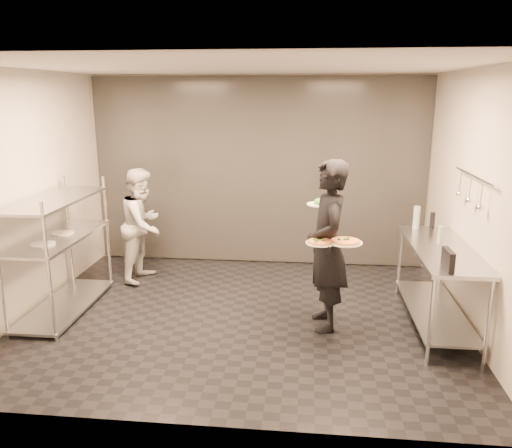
# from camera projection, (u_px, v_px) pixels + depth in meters

# --- Properties ---
(room_shell) EXTENTS (5.00, 4.00, 2.80)m
(room_shell) POSITION_uv_depth(u_px,v_px,m) (252.00, 181.00, 6.61)
(room_shell) COLOR black
(room_shell) RESTS_ON ground
(pass_rack) EXTENTS (0.60, 1.60, 1.50)m
(pass_rack) POSITION_uv_depth(u_px,v_px,m) (60.00, 248.00, 5.85)
(pass_rack) COLOR silver
(pass_rack) RESTS_ON ground
(prep_counter) EXTENTS (0.60, 1.80, 0.92)m
(prep_counter) POSITION_uv_depth(u_px,v_px,m) (438.00, 273.00, 5.46)
(prep_counter) COLOR silver
(prep_counter) RESTS_ON ground
(utensil_rail) EXTENTS (0.07, 1.20, 0.31)m
(utensil_rail) POSITION_uv_depth(u_px,v_px,m) (471.00, 190.00, 5.20)
(utensil_rail) COLOR silver
(utensil_rail) RESTS_ON room_shell
(waiter) EXTENTS (0.55, 0.74, 1.87)m
(waiter) POSITION_uv_depth(u_px,v_px,m) (327.00, 246.00, 5.37)
(waiter) COLOR black
(waiter) RESTS_ON ground
(chef) EXTENTS (0.71, 0.84, 1.56)m
(chef) POSITION_uv_depth(u_px,v_px,m) (143.00, 225.00, 6.84)
(chef) COLOR beige
(chef) RESTS_ON ground
(pizza_plate_near) EXTENTS (0.30, 0.30, 0.05)m
(pizza_plate_near) POSITION_uv_depth(u_px,v_px,m) (320.00, 242.00, 5.11)
(pizza_plate_near) COLOR white
(pizza_plate_near) RESTS_ON waiter
(pizza_plate_far) EXTENTS (0.35, 0.35, 0.05)m
(pizza_plate_far) POSITION_uv_depth(u_px,v_px,m) (345.00, 242.00, 5.13)
(pizza_plate_far) COLOR white
(pizza_plate_far) RESTS_ON waiter
(salad_plate) EXTENTS (0.30, 0.30, 0.07)m
(salad_plate) POSITION_uv_depth(u_px,v_px,m) (320.00, 203.00, 5.59)
(salad_plate) COLOR white
(salad_plate) RESTS_ON waiter
(pos_monitor) EXTENTS (0.06, 0.27, 0.19)m
(pos_monitor) POSITION_uv_depth(u_px,v_px,m) (448.00, 260.00, 4.68)
(pos_monitor) COLOR black
(pos_monitor) RESTS_ON prep_counter
(bottle_green) EXTENTS (0.08, 0.08, 0.28)m
(bottle_green) POSITION_uv_depth(u_px,v_px,m) (417.00, 218.00, 6.08)
(bottle_green) COLOR gray
(bottle_green) RESTS_ON prep_counter
(bottle_clear) EXTENTS (0.06, 0.06, 0.19)m
(bottle_clear) POSITION_uv_depth(u_px,v_px,m) (440.00, 235.00, 5.50)
(bottle_clear) COLOR gray
(bottle_clear) RESTS_ON prep_counter
(bottle_dark) EXTENTS (0.06, 0.06, 0.20)m
(bottle_dark) POSITION_uv_depth(u_px,v_px,m) (432.00, 220.00, 6.12)
(bottle_dark) COLOR black
(bottle_dark) RESTS_ON prep_counter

